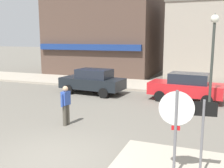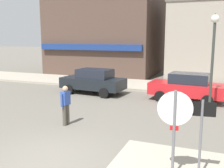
{
  "view_description": "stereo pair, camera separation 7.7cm",
  "coord_description": "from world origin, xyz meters",
  "px_view_note": "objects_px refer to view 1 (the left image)",
  "views": [
    {
      "loc": [
        4.24,
        -6.0,
        3.49
      ],
      "look_at": [
        0.24,
        4.5,
        1.5
      ],
      "focal_mm": 42.0,
      "sensor_mm": 36.0,
      "label": 1
    },
    {
      "loc": [
        4.31,
        -5.97,
        3.49
      ],
      "look_at": [
        0.24,
        4.5,
        1.5
      ],
      "focal_mm": 42.0,
      "sensor_mm": 36.0,
      "label": 2
    }
  ],
  "objects_px": {
    "one_way_sign": "(202,132)",
    "lamp_post": "(213,50)",
    "stop_sign": "(176,123)",
    "parked_car_nearest": "(93,81)",
    "parked_car_second": "(186,86)",
    "pedestrian_crossing_near": "(66,104)"
  },
  "relations": [
    {
      "from": "stop_sign",
      "to": "parked_car_nearest",
      "type": "distance_m",
      "value": 10.73
    },
    {
      "from": "one_way_sign",
      "to": "lamp_post",
      "type": "height_order",
      "value": "lamp_post"
    },
    {
      "from": "lamp_post",
      "to": "pedestrian_crossing_near",
      "type": "height_order",
      "value": "lamp_post"
    },
    {
      "from": "stop_sign",
      "to": "lamp_post",
      "type": "xyz_separation_m",
      "value": [
        0.71,
        6.53,
        1.44
      ]
    },
    {
      "from": "parked_car_nearest",
      "to": "pedestrian_crossing_near",
      "type": "xyz_separation_m",
      "value": [
        1.57,
        -5.91,
        0.06
      ]
    },
    {
      "from": "stop_sign",
      "to": "one_way_sign",
      "type": "xyz_separation_m",
      "value": [
        0.6,
        0.13,
        -0.19
      ]
    },
    {
      "from": "one_way_sign",
      "to": "parked_car_second",
      "type": "height_order",
      "value": "one_way_sign"
    },
    {
      "from": "parked_car_nearest",
      "to": "parked_car_second",
      "type": "height_order",
      "value": "same"
    },
    {
      "from": "parked_car_nearest",
      "to": "pedestrian_crossing_near",
      "type": "bearing_deg",
      "value": -75.16
    },
    {
      "from": "one_way_sign",
      "to": "lamp_post",
      "type": "distance_m",
      "value": 6.61
    },
    {
      "from": "parked_car_nearest",
      "to": "parked_car_second",
      "type": "bearing_deg",
      "value": 1.45
    },
    {
      "from": "one_way_sign",
      "to": "lamp_post",
      "type": "relative_size",
      "value": 0.46
    },
    {
      "from": "lamp_post",
      "to": "parked_car_nearest",
      "type": "distance_m",
      "value": 7.58
    },
    {
      "from": "one_way_sign",
      "to": "pedestrian_crossing_near",
      "type": "bearing_deg",
      "value": 152.97
    },
    {
      "from": "parked_car_nearest",
      "to": "one_way_sign",
      "type": "bearing_deg",
      "value": -51.57
    },
    {
      "from": "lamp_post",
      "to": "pedestrian_crossing_near",
      "type": "relative_size",
      "value": 2.82
    },
    {
      "from": "one_way_sign",
      "to": "pedestrian_crossing_near",
      "type": "relative_size",
      "value": 1.3
    },
    {
      "from": "parked_car_nearest",
      "to": "stop_sign",
      "type": "bearing_deg",
      "value": -54.49
    },
    {
      "from": "parked_car_nearest",
      "to": "parked_car_second",
      "type": "distance_m",
      "value": 5.69
    },
    {
      "from": "one_way_sign",
      "to": "parked_car_nearest",
      "type": "bearing_deg",
      "value": 128.43
    },
    {
      "from": "one_way_sign",
      "to": "parked_car_second",
      "type": "bearing_deg",
      "value": 97.36
    },
    {
      "from": "pedestrian_crossing_near",
      "to": "one_way_sign",
      "type": "bearing_deg",
      "value": -27.03
    }
  ]
}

